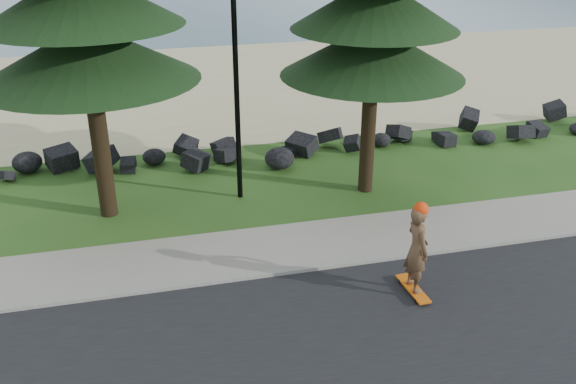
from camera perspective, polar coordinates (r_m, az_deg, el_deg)
ground at (r=14.97m, az=-2.11°, el=-5.57°), size 160.00×160.00×0.00m
kerb at (r=14.19m, az=-1.35°, el=-7.21°), size 160.00×0.20×0.10m
sidewalk at (r=15.12m, az=-2.27°, el=-5.06°), size 160.00×2.00×0.08m
beach_sand at (r=28.27m, az=-8.33°, el=9.30°), size 160.00×15.00×0.01m
seawall_boulders at (r=19.91m, az=-5.47°, el=2.51°), size 60.00×2.40×1.10m
lamp_post at (r=16.38m, az=-4.73°, el=12.74°), size 0.25×0.14×8.14m
skateboarder at (r=13.34m, az=11.39°, el=-5.02°), size 0.48×1.14×2.10m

